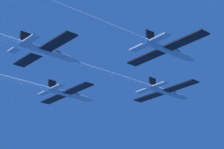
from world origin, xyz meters
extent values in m
cylinder|color=#B2BAC6|center=(0.00, 0.57, 0.15)|extent=(1.26, 11.48, 1.26)
cone|color=#B2BAC6|center=(0.00, 7.57, 0.15)|extent=(1.24, 2.53, 1.24)
ellipsoid|color=black|center=(0.00, 3.10, 0.69)|extent=(0.88, 2.30, 0.63)
cube|color=black|center=(-5.00, -0.01, 0.15)|extent=(8.73, 2.53, 0.28)
cube|color=black|center=(4.99, -0.01, 0.15)|extent=(8.73, 2.53, 0.28)
cube|color=black|center=(0.00, -4.02, 1.70)|extent=(0.33, 2.07, 1.84)
cube|color=#B2BAC6|center=(-2.60, -4.25, 0.15)|extent=(3.93, 1.52, 0.28)
cube|color=#B2BAC6|center=(2.59, -4.25, 0.15)|extent=(3.93, 1.52, 0.28)
cylinder|color=white|center=(0.00, -25.61, 0.15)|extent=(1.14, 40.88, 1.14)
cylinder|color=#B2BAC6|center=(-17.03, -15.78, 0.43)|extent=(1.26, 11.48, 1.26)
cone|color=#B2BAC6|center=(-17.03, -8.78, 0.43)|extent=(1.24, 2.53, 1.24)
ellipsoid|color=black|center=(-17.03, -13.26, 0.96)|extent=(0.88, 2.30, 0.63)
cube|color=black|center=(-22.02, -16.36, 0.43)|extent=(8.73, 2.53, 0.28)
cube|color=black|center=(-12.03, -16.36, 0.43)|extent=(8.73, 2.53, 0.28)
cube|color=black|center=(-17.03, -20.38, 1.98)|extent=(0.33, 2.07, 1.84)
cube|color=#B2BAC6|center=(-19.62, -20.61, 0.43)|extent=(3.93, 1.52, 0.28)
cube|color=#B2BAC6|center=(-14.43, -20.61, 0.43)|extent=(3.93, 1.52, 0.28)
cylinder|color=#B2BAC6|center=(15.88, -16.15, 0.39)|extent=(1.26, 11.48, 1.26)
cone|color=#B2BAC6|center=(15.88, -9.14, 0.39)|extent=(1.24, 2.53, 1.24)
ellipsoid|color=black|center=(15.88, -13.62, 0.93)|extent=(0.88, 2.30, 0.63)
cube|color=black|center=(10.89, -16.72, 0.39)|extent=(8.73, 2.53, 0.28)
cube|color=black|center=(20.88, -16.72, 0.39)|extent=(8.73, 2.53, 0.28)
cube|color=black|center=(15.88, -20.74, 1.94)|extent=(0.33, 2.07, 1.84)
cube|color=#B2BAC6|center=(13.29, -20.97, 0.39)|extent=(3.93, 1.52, 0.28)
cube|color=#B2BAC6|center=(18.48, -20.97, 0.39)|extent=(3.93, 1.52, 0.28)
cylinder|color=#B2BAC6|center=(0.49, -33.09, 0.46)|extent=(1.26, 11.48, 1.26)
cone|color=#B2BAC6|center=(0.49, -26.08, 0.46)|extent=(1.24, 2.53, 1.24)
ellipsoid|color=black|center=(0.49, -30.56, 1.00)|extent=(0.88, 2.30, 0.63)
cube|color=black|center=(-4.50, -33.66, 0.46)|extent=(8.73, 2.53, 0.28)
cube|color=black|center=(5.49, -33.66, 0.46)|extent=(8.73, 2.53, 0.28)
cube|color=black|center=(0.49, -37.68, 2.01)|extent=(0.33, 2.07, 1.84)
cube|color=#B2BAC6|center=(-2.10, -37.91, 0.46)|extent=(3.93, 1.52, 0.28)
cube|color=#B2BAC6|center=(3.09, -37.91, 0.46)|extent=(3.93, 1.52, 0.28)
camera|label=1|loc=(65.27, -71.92, -33.96)|focal=69.73mm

